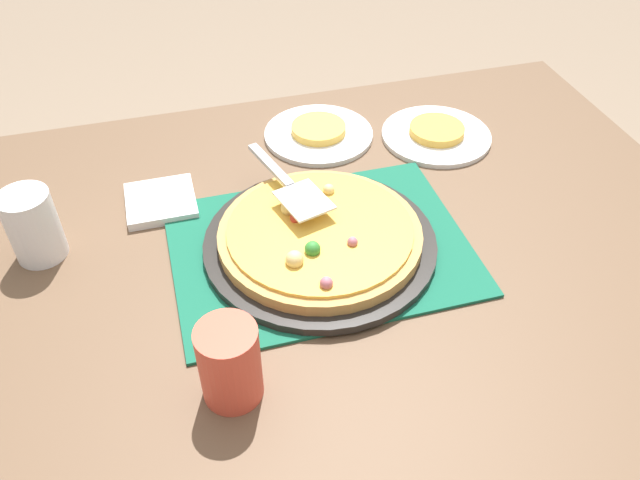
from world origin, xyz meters
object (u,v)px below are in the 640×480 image
(plate_near_left, at_px, (436,136))
(served_slice_left, at_px, (437,130))
(cup_corner, at_px, (230,363))
(pizza_pan, at_px, (320,243))
(cup_far, at_px, (33,226))
(served_slice_right, at_px, (319,129))
(pizza_server, at_px, (289,185))
(plate_far_right, at_px, (319,134))
(pizza, at_px, (320,234))
(napkin_stack, at_px, (161,201))

(plate_near_left, bearing_deg, served_slice_left, 0.00)
(cup_corner, bearing_deg, pizza_pan, 51.98)
(cup_far, bearing_deg, plate_near_left, 10.99)
(served_slice_right, distance_m, pizza_server, 0.26)
(pizza_pan, height_order, cup_far, cup_far)
(served_slice_left, bearing_deg, pizza_server, -154.54)
(plate_far_right, height_order, served_slice_right, served_slice_right)
(cup_far, distance_m, pizza_server, 0.41)
(cup_far, xyz_separation_m, pizza_server, (0.41, -0.02, 0.01))
(pizza_pan, relative_size, pizza, 1.15)
(plate_far_right, bearing_deg, pizza, -105.24)
(plate_far_right, height_order, pizza_server, pizza_server)
(pizza_server, bearing_deg, cup_corner, -115.56)
(plate_far_right, distance_m, cup_far, 0.57)
(served_slice_left, xyz_separation_m, cup_corner, (-0.50, -0.49, 0.04))
(plate_near_left, bearing_deg, pizza_server, -154.54)
(pizza_pan, distance_m, napkin_stack, 0.31)
(pizza_pan, relative_size, napkin_stack, 3.17)
(pizza_pan, bearing_deg, plate_far_right, 74.87)
(served_slice_left, distance_m, cup_corner, 0.70)
(pizza_pan, distance_m, plate_near_left, 0.41)
(pizza, relative_size, served_slice_left, 3.00)
(pizza, bearing_deg, served_slice_left, 39.10)
(pizza, distance_m, plate_far_right, 0.34)
(pizza, height_order, cup_far, cup_far)
(pizza_pan, height_order, pizza_server, pizza_server)
(napkin_stack, bearing_deg, cup_far, -158.84)
(cup_corner, bearing_deg, served_slice_right, 64.11)
(plate_near_left, relative_size, served_slice_right, 2.00)
(served_slice_right, bearing_deg, napkin_stack, -157.17)
(pizza_pan, xyz_separation_m, plate_near_left, (0.32, 0.26, -0.01))
(served_slice_left, bearing_deg, plate_near_left, 0.00)
(pizza, xyz_separation_m, served_slice_right, (0.09, 0.33, -0.02))
(pizza_pan, bearing_deg, napkin_stack, 142.11)
(pizza, distance_m, cup_far, 0.45)
(pizza, xyz_separation_m, cup_far, (-0.44, 0.11, 0.03))
(plate_near_left, relative_size, served_slice_left, 2.00)
(cup_far, bearing_deg, pizza, -14.29)
(plate_near_left, relative_size, napkin_stack, 1.83)
(served_slice_right, xyz_separation_m, cup_far, (-0.53, -0.21, 0.04))
(pizza, distance_m, pizza_server, 0.10)
(pizza, bearing_deg, plate_near_left, 39.10)
(pizza_server, bearing_deg, plate_far_right, 63.64)
(pizza, xyz_separation_m, cup_corner, (-0.18, -0.24, 0.03))
(pizza, distance_m, plate_near_left, 0.41)
(plate_near_left, relative_size, pizza_server, 0.94)
(plate_near_left, relative_size, cup_far, 1.83)
(cup_far, bearing_deg, pizza_pan, -14.22)
(napkin_stack, bearing_deg, cup_corner, -82.47)
(cup_far, bearing_deg, plate_far_right, 22.21)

